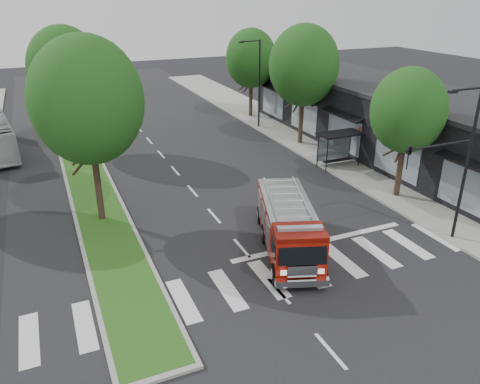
# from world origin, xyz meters

# --- Properties ---
(ground) EXTENTS (140.00, 140.00, 0.00)m
(ground) POSITION_xyz_m (0.00, 0.00, 0.00)
(ground) COLOR black
(ground) RESTS_ON ground
(sidewalk_right) EXTENTS (5.00, 80.00, 0.15)m
(sidewalk_right) POSITION_xyz_m (12.50, 10.00, 0.07)
(sidewalk_right) COLOR gray
(sidewalk_right) RESTS_ON ground
(median) EXTENTS (3.00, 50.00, 0.15)m
(median) POSITION_xyz_m (-6.00, 18.00, 0.08)
(median) COLOR gray
(median) RESTS_ON ground
(storefront_row) EXTENTS (8.00, 30.00, 5.00)m
(storefront_row) POSITION_xyz_m (17.00, 10.00, 2.50)
(storefront_row) COLOR black
(storefront_row) RESTS_ON ground
(bus_shelter) EXTENTS (3.20, 1.60, 2.61)m
(bus_shelter) POSITION_xyz_m (11.20, 8.15, 2.04)
(bus_shelter) COLOR black
(bus_shelter) RESTS_ON ground
(tree_right_near) EXTENTS (4.40, 4.40, 8.05)m
(tree_right_near) POSITION_xyz_m (11.50, 2.00, 5.51)
(tree_right_near) COLOR black
(tree_right_near) RESTS_ON ground
(tree_right_mid) EXTENTS (5.60, 5.60, 9.72)m
(tree_right_mid) POSITION_xyz_m (11.50, 14.00, 6.49)
(tree_right_mid) COLOR black
(tree_right_mid) RESTS_ON ground
(tree_right_far) EXTENTS (5.00, 5.00, 8.73)m
(tree_right_far) POSITION_xyz_m (11.50, 24.00, 5.84)
(tree_right_far) COLOR black
(tree_right_far) RESTS_ON ground
(tree_median_near) EXTENTS (5.80, 5.80, 10.16)m
(tree_median_near) POSITION_xyz_m (-6.00, 6.00, 6.81)
(tree_median_near) COLOR black
(tree_median_near) RESTS_ON ground
(tree_median_far) EXTENTS (5.60, 5.60, 9.72)m
(tree_median_far) POSITION_xyz_m (-6.00, 20.00, 6.49)
(tree_median_far) COLOR black
(tree_median_far) RESTS_ON ground
(streetlight_right_near) EXTENTS (4.08, 0.22, 8.00)m
(streetlight_right_near) POSITION_xyz_m (9.61, -3.50, 4.67)
(streetlight_right_near) COLOR black
(streetlight_right_near) RESTS_ON ground
(streetlight_right_far) EXTENTS (2.11, 0.20, 8.00)m
(streetlight_right_far) POSITION_xyz_m (10.35, 20.00, 4.48)
(streetlight_right_far) COLOR black
(streetlight_right_far) RESTS_ON ground
(fire_engine) EXTENTS (4.71, 8.04, 2.68)m
(fire_engine) POSITION_xyz_m (2.08, -0.97, 1.28)
(fire_engine) COLOR #670D05
(fire_engine) RESTS_ON ground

